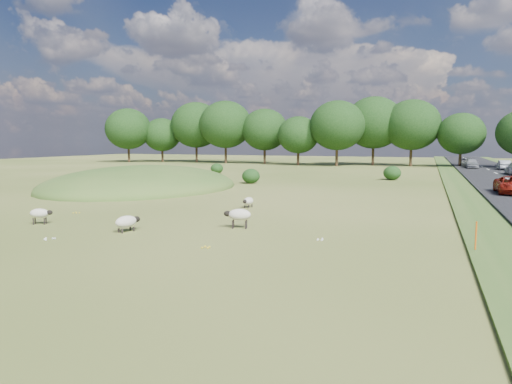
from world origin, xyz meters
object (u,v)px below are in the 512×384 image
(marker_post, at_px, (476,237))
(car_2, at_px, (468,162))
(sheep_0, at_px, (40,213))
(sheep_2, at_px, (248,201))
(sheep_1, at_px, (239,215))
(car_0, at_px, (504,165))
(sheep_3, at_px, (127,222))
(car_4, at_px, (472,163))

(marker_post, bearing_deg, car_2, 85.99)
(sheep_0, xyz_separation_m, sheep_2, (7.74, 9.05, -0.14))
(sheep_0, relative_size, sheep_1, 0.84)
(car_2, bearing_deg, sheep_2, -107.46)
(sheep_1, height_order, car_2, car_2)
(car_0, bearing_deg, sheep_0, 62.09)
(sheep_3, distance_m, car_4, 58.82)
(car_0, xyz_separation_m, car_2, (-3.80, 8.64, 0.01))
(sheep_1, xyz_separation_m, car_2, (14.48, 59.14, 0.24))
(marker_post, xyz_separation_m, sheep_0, (-20.06, -1.26, -0.03))
(car_2, relative_size, car_4, 1.12)
(sheep_2, height_order, sheep_3, sheep_3)
(sheep_2, height_order, car_0, car_0)
(marker_post, distance_m, sheep_2, 14.58)
(sheep_0, height_order, car_0, car_0)
(sheep_1, height_order, car_4, car_4)
(marker_post, distance_m, car_2, 60.58)
(car_0, bearing_deg, car_2, -66.25)
(marker_post, relative_size, sheep_0, 1.03)
(marker_post, xyz_separation_m, sheep_2, (-12.32, 7.79, -0.18))
(marker_post, height_order, car_2, car_2)
(car_0, height_order, car_2, car_2)
(car_4, bearing_deg, car_0, -33.88)
(sheep_2, relative_size, car_2, 0.25)
(sheep_0, xyz_separation_m, sheep_3, (5.28, -0.05, -0.08))
(sheep_2, distance_m, car_0, 48.49)
(marker_post, bearing_deg, sheep_2, 147.70)
(sheep_3, distance_m, car_0, 57.80)
(car_2, xyz_separation_m, car_4, (0.00, -6.09, 0.06))
(sheep_0, distance_m, car_0, 60.04)
(sheep_3, bearing_deg, car_2, 0.68)
(car_4, bearing_deg, sheep_1, -105.26)
(sheep_3, bearing_deg, car_0, -5.45)
(sheep_1, xyz_separation_m, car_4, (14.48, 53.06, 0.30))
(marker_post, relative_size, car_4, 0.28)
(sheep_0, relative_size, sheep_2, 0.99)
(sheep_0, bearing_deg, sheep_3, -24.85)
(sheep_0, height_order, car_4, car_4)
(sheep_2, bearing_deg, car_2, 167.02)
(marker_post, distance_m, sheep_1, 10.32)
(marker_post, xyz_separation_m, sheep_3, (-14.78, -1.31, -0.12))
(sheep_1, xyz_separation_m, sheep_3, (-4.54, -2.60, -0.18))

